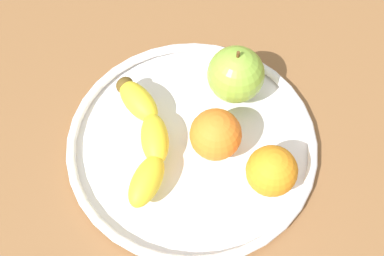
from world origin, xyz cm
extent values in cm
cube|color=brown|center=(0.00, 0.00, -2.00)|extent=(151.57, 151.57, 4.00)
cylinder|color=white|center=(0.00, 0.00, 0.30)|extent=(30.87, 30.87, 0.60)
torus|color=white|center=(0.00, 0.00, 1.20)|extent=(32.15, 32.15, 1.20)
ellipsoid|color=yellow|center=(-5.51, 6.43, 3.53)|extent=(7.85, 6.71, 3.46)
ellipsoid|color=yellow|center=(0.12, 4.68, 3.53)|extent=(7.23, 3.75, 3.46)
ellipsoid|color=yellow|center=(5.87, 5.97, 3.53)|extent=(7.89, 6.36, 3.46)
ellipsoid|color=brown|center=(8.70, 7.45, 3.53)|extent=(2.90, 3.07, 2.42)
sphere|color=#89B53C|center=(6.47, -6.84, 5.53)|extent=(7.45, 7.45, 7.45)
cylinder|color=#593819|center=(6.47, -6.84, 9.45)|extent=(0.44, 0.44, 1.20)
sphere|color=orange|center=(-1.52, -2.64, 5.01)|extent=(6.42, 6.42, 6.42)
sphere|color=orange|center=(-7.39, -8.17, 4.87)|extent=(6.14, 6.14, 6.14)
camera|label=1|loc=(-33.32, 5.83, 62.33)|focal=51.04mm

